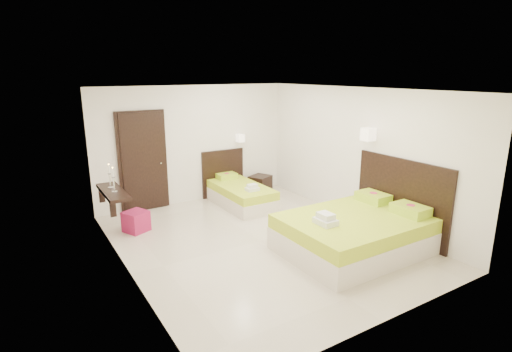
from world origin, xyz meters
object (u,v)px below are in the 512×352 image
ottoman (136,221)px  bed_single (239,193)px  nightstand (260,184)px  bed_double (357,230)px

ottoman → bed_single: bearing=8.2°
nightstand → ottoman: size_ratio=1.25×
bed_single → bed_double: (0.51, -3.07, 0.07)m
bed_single → nightstand: size_ratio=3.71×
bed_double → ottoman: size_ratio=5.96×
bed_double → ottoman: bearing=136.9°
bed_single → ottoman: (-2.40, -0.35, -0.08)m
bed_single → ottoman: size_ratio=4.62×
nightstand → ottoman: 3.37m
nightstand → ottoman: (-3.26, -0.85, -0.02)m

